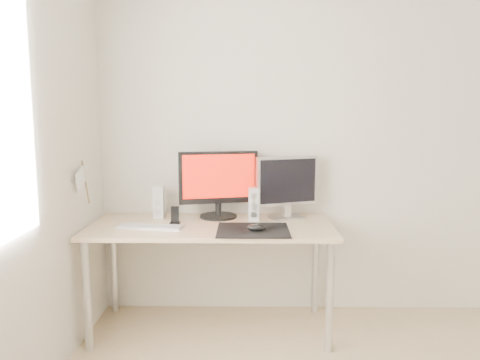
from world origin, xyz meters
name	(u,v)px	position (x,y,z in m)	size (l,w,h in m)	color
wall_back	(343,142)	(0.00, 1.75, 1.25)	(3.50, 3.50, 0.00)	silver
mousepad	(253,230)	(-0.65, 1.22, 0.73)	(0.45, 0.40, 0.00)	black
mouse	(256,228)	(-0.63, 1.19, 0.75)	(0.12, 0.07, 0.04)	black
desk	(211,236)	(-0.93, 1.38, 0.65)	(1.60, 0.70, 0.73)	#D1B587
main_monitor	(218,182)	(-0.89, 1.58, 0.98)	(0.55, 0.31, 0.47)	black
second_monitor	(287,184)	(-0.42, 1.56, 0.97)	(0.44, 0.22, 0.43)	#ADADB0
speaker_left	(159,202)	(-1.31, 1.57, 0.84)	(0.07, 0.09, 0.23)	white
speaker_right	(254,204)	(-0.65, 1.49, 0.84)	(0.07, 0.09, 0.23)	silver
keyboard	(150,227)	(-1.31, 1.27, 0.74)	(0.43, 0.17, 0.02)	silver
phone_dock	(175,219)	(-1.17, 1.38, 0.77)	(0.07, 0.06, 0.12)	black
pennant	(82,179)	(-1.72, 1.24, 1.05)	(0.01, 0.23, 0.29)	#A57F54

